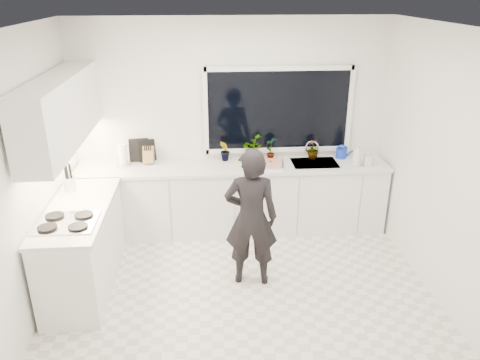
{
  "coord_description": "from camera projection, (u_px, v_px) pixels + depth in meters",
  "views": [
    {
      "loc": [
        -0.33,
        -4.08,
        3.02
      ],
      "look_at": [
        0.01,
        0.4,
        1.15
      ],
      "focal_mm": 35.0,
      "sensor_mm": 36.0,
      "label": 1
    }
  ],
  "objects": [
    {
      "name": "floor",
      "position": [
        242.0,
        296.0,
        4.95
      ],
      "size": [
        4.0,
        3.5,
        0.02
      ],
      "primitive_type": "cube",
      "color": "beige",
      "rests_on": "ground"
    },
    {
      "name": "wall_back",
      "position": [
        231.0,
        125.0,
        6.04
      ],
      "size": [
        4.0,
        0.02,
        2.7
      ],
      "primitive_type": "cube",
      "color": "white",
      "rests_on": "ground"
    },
    {
      "name": "wall_left",
      "position": [
        24.0,
        183.0,
        4.28
      ],
      "size": [
        0.02,
        3.5,
        2.7
      ],
      "primitive_type": "cube",
      "color": "white",
      "rests_on": "ground"
    },
    {
      "name": "wall_right",
      "position": [
        447.0,
        171.0,
        4.56
      ],
      "size": [
        0.02,
        3.5,
        2.7
      ],
      "primitive_type": "cube",
      "color": "white",
      "rests_on": "ground"
    },
    {
      "name": "ceiling",
      "position": [
        243.0,
        26.0,
        3.9
      ],
      "size": [
        4.0,
        3.5,
        0.02
      ],
      "primitive_type": "cube",
      "color": "white",
      "rests_on": "wall_back"
    },
    {
      "name": "window",
      "position": [
        278.0,
        110.0,
        5.98
      ],
      "size": [
        1.8,
        0.02,
        1.0
      ],
      "primitive_type": "cube",
      "color": "black",
      "rests_on": "wall_back"
    },
    {
      "name": "base_cabinets_back",
      "position": [
        233.0,
        199.0,
        6.11
      ],
      "size": [
        3.92,
        0.58,
        0.88
      ],
      "primitive_type": "cube",
      "color": "white",
      "rests_on": "floor"
    },
    {
      "name": "base_cabinets_left",
      "position": [
        84.0,
        248.0,
        4.98
      ],
      "size": [
        0.58,
        1.6,
        0.88
      ],
      "primitive_type": "cube",
      "color": "white",
      "rests_on": "floor"
    },
    {
      "name": "countertop_back",
      "position": [
        233.0,
        167.0,
        5.92
      ],
      "size": [
        3.94,
        0.62,
        0.04
      ],
      "primitive_type": "cube",
      "color": "silver",
      "rests_on": "base_cabinets_back"
    },
    {
      "name": "countertop_left",
      "position": [
        78.0,
        209.0,
        4.8
      ],
      "size": [
        0.62,
        1.6,
        0.04
      ],
      "primitive_type": "cube",
      "color": "silver",
      "rests_on": "base_cabinets_left"
    },
    {
      "name": "upper_cabinets",
      "position": [
        62.0,
        110.0,
        4.75
      ],
      "size": [
        0.34,
        2.1,
        0.7
      ],
      "primitive_type": "cube",
      "color": "white",
      "rests_on": "wall_left"
    },
    {
      "name": "sink",
      "position": [
        314.0,
        166.0,
        6.02
      ],
      "size": [
        0.58,
        0.42,
        0.14
      ],
      "primitive_type": "cube",
      "color": "silver",
      "rests_on": "countertop_back"
    },
    {
      "name": "faucet",
      "position": [
        312.0,
        150.0,
        6.14
      ],
      "size": [
        0.03,
        0.03,
        0.22
      ],
      "primitive_type": "cylinder",
      "color": "silver",
      "rests_on": "countertop_back"
    },
    {
      "name": "stovetop",
      "position": [
        66.0,
        222.0,
        4.46
      ],
      "size": [
        0.56,
        0.48,
        0.03
      ],
      "primitive_type": "cube",
      "color": "black",
      "rests_on": "countertop_left"
    },
    {
      "name": "person",
      "position": [
        251.0,
        218.0,
        4.9
      ],
      "size": [
        0.6,
        0.43,
        1.54
      ],
      "primitive_type": "imported",
      "rotation": [
        0.0,
        0.0,
        3.03
      ],
      "color": "black",
      "rests_on": "floor"
    },
    {
      "name": "pizza_tray",
      "position": [
        264.0,
        164.0,
        5.92
      ],
      "size": [
        0.53,
        0.42,
        0.03
      ],
      "primitive_type": "cube",
      "rotation": [
        0.0,
        0.0,
        -0.14
      ],
      "color": "silver",
      "rests_on": "countertop_back"
    },
    {
      "name": "pizza",
      "position": [
        264.0,
        163.0,
        5.91
      ],
      "size": [
        0.49,
        0.38,
        0.01
      ],
      "primitive_type": "cube",
      "rotation": [
        0.0,
        0.0,
        -0.14
      ],
      "color": "red",
      "rests_on": "pizza_tray"
    },
    {
      "name": "watering_can",
      "position": [
        341.0,
        153.0,
        6.15
      ],
      "size": [
        0.17,
        0.17,
        0.13
      ],
      "primitive_type": "cylinder",
      "rotation": [
        0.0,
        0.0,
        0.21
      ],
      "color": "#1432BB",
      "rests_on": "countertop_back"
    },
    {
      "name": "paper_towel_roll",
      "position": [
        123.0,
        155.0,
        5.87
      ],
      "size": [
        0.12,
        0.12,
        0.26
      ],
      "primitive_type": "cylinder",
      "rotation": [
        0.0,
        0.0,
        0.12
      ],
      "color": "white",
      "rests_on": "countertop_back"
    },
    {
      "name": "knife_block",
      "position": [
        149.0,
        155.0,
        5.93
      ],
      "size": [
        0.14,
        0.11,
        0.22
      ],
      "primitive_type": "cube",
      "rotation": [
        0.0,
        0.0,
        -0.08
      ],
      "color": "brown",
      "rests_on": "countertop_back"
    },
    {
      "name": "utensil_crock",
      "position": [
        70.0,
        184.0,
        5.16
      ],
      "size": [
        0.16,
        0.16,
        0.16
      ],
      "primitive_type": "cylinder",
      "rotation": [
        0.0,
        0.0,
        0.28
      ],
      "color": "silver",
      "rests_on": "countertop_left"
    },
    {
      "name": "picture_frame_large",
      "position": [
        147.0,
        151.0,
        6.01
      ],
      "size": [
        0.21,
        0.11,
        0.28
      ],
      "primitive_type": "cube",
      "rotation": [
        0.0,
        0.0,
        0.42
      ],
      "color": "black",
      "rests_on": "countertop_back"
    },
    {
      "name": "picture_frame_small",
      "position": [
        139.0,
        150.0,
        6.0
      ],
      "size": [
        0.25,
        0.04,
        0.3
      ],
      "primitive_type": "cube",
      "rotation": [
        0.0,
        0.0,
        0.09
      ],
      "color": "black",
      "rests_on": "countertop_back"
    },
    {
      "name": "herb_plants",
      "position": [
        260.0,
        149.0,
        6.04
      ],
      "size": [
        1.31,
        0.31,
        0.32
      ],
      "color": "#26662D",
      "rests_on": "countertop_back"
    },
    {
      "name": "soap_bottles",
      "position": [
        361.0,
        156.0,
        5.85
      ],
      "size": [
        0.28,
        0.16,
        0.29
      ],
      "color": "#D8BF66",
      "rests_on": "countertop_back"
    }
  ]
}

